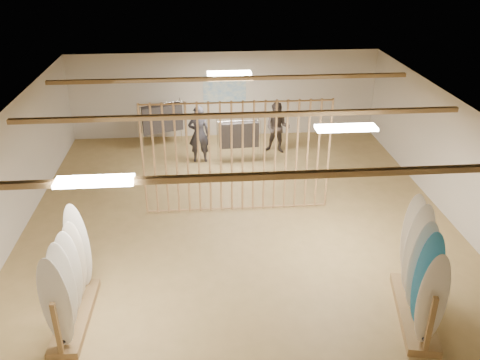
{
  "coord_description": "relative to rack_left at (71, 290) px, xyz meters",
  "views": [
    {
      "loc": [
        -0.86,
        -10.16,
        6.17
      ],
      "look_at": [
        0.0,
        0.0,
        1.2
      ],
      "focal_mm": 38.0,
      "sensor_mm": 36.0,
      "label": 1
    }
  ],
  "objects": [
    {
      "name": "floor",
      "position": [
        3.17,
        2.93,
        -0.63
      ],
      "size": [
        12.0,
        12.0,
        0.0
      ],
      "primitive_type": "plane",
      "color": "#A88A51",
      "rests_on": "ground"
    },
    {
      "name": "ceiling",
      "position": [
        3.17,
        2.93,
        2.17
      ],
      "size": [
        12.0,
        12.0,
        0.0
      ],
      "primitive_type": "plane",
      "rotation": [
        3.14,
        0.0,
        0.0
      ],
      "color": "gray",
      "rests_on": "ground"
    },
    {
      "name": "wall_back",
      "position": [
        3.17,
        8.93,
        0.77
      ],
      "size": [
        12.0,
        0.0,
        12.0
      ],
      "primitive_type": "plane",
      "rotation": [
        1.57,
        0.0,
        0.0
      ],
      "color": "beige",
      "rests_on": "ground"
    },
    {
      "name": "wall_left",
      "position": [
        -1.83,
        2.93,
        0.77
      ],
      "size": [
        0.0,
        12.0,
        12.0
      ],
      "primitive_type": "plane",
      "rotation": [
        1.57,
        0.0,
        1.57
      ],
      "color": "beige",
      "rests_on": "ground"
    },
    {
      "name": "wall_right",
      "position": [
        8.17,
        2.93,
        0.77
      ],
      "size": [
        0.0,
        12.0,
        12.0
      ],
      "primitive_type": "plane",
      "rotation": [
        1.57,
        0.0,
        -1.57
      ],
      "color": "beige",
      "rests_on": "ground"
    },
    {
      "name": "ceiling_slats",
      "position": [
        3.17,
        2.93,
        2.09
      ],
      "size": [
        9.5,
        6.12,
        0.1
      ],
      "primitive_type": "cube",
      "color": "olive",
      "rests_on": "ground"
    },
    {
      "name": "light_panels",
      "position": [
        3.17,
        2.93,
        2.11
      ],
      "size": [
        1.2,
        0.35,
        0.06
      ],
      "primitive_type": "cube",
      "color": "white",
      "rests_on": "ground"
    },
    {
      "name": "bamboo_partition",
      "position": [
        3.17,
        3.73,
        0.77
      ],
      "size": [
        4.45,
        0.05,
        2.78
      ],
      "color": "tan",
      "rests_on": "ground"
    },
    {
      "name": "poster",
      "position": [
        3.17,
        8.91,
        0.97
      ],
      "size": [
        1.4,
        0.03,
        0.9
      ],
      "primitive_type": "cube",
      "color": "#377CC3",
      "rests_on": "ground"
    },
    {
      "name": "rack_left",
      "position": [
        0.0,
        0.0,
        0.0
      ],
      "size": [
        0.56,
        1.97,
        1.86
      ],
      "rotation": [
        0.0,
        0.0,
        -0.02
      ],
      "color": "olive",
      "rests_on": "floor"
    },
    {
      "name": "rack_right",
      "position": [
        6.01,
        -0.4,
        0.04
      ],
      "size": [
        0.96,
        2.14,
        1.97
      ],
      "rotation": [
        0.0,
        0.0,
        -0.21
      ],
      "color": "olive",
      "rests_on": "floor"
    },
    {
      "name": "clothing_rack_a",
      "position": [
        1.14,
        8.0,
        0.33
      ],
      "size": [
        1.32,
        0.79,
        1.48
      ],
      "rotation": [
        0.0,
        0.0,
        0.37
      ],
      "color": "silver",
      "rests_on": "floor"
    },
    {
      "name": "clothing_rack_b",
      "position": [
        3.45,
        6.67,
        0.23
      ],
      "size": [
        1.23,
        0.39,
        1.32
      ],
      "rotation": [
        0.0,
        0.0,
        0.07
      ],
      "color": "silver",
      "rests_on": "floor"
    },
    {
      "name": "shopper_a",
      "position": [
        2.29,
        6.78,
        0.34
      ],
      "size": [
        0.73,
        0.51,
        1.96
      ],
      "primitive_type": "imported",
      "rotation": [
        0.0,
        0.0,
        3.11
      ],
      "color": "#292830",
      "rests_on": "floor"
    },
    {
      "name": "shopper_b",
      "position": [
        4.69,
        7.3,
        0.26
      ],
      "size": [
        1.04,
        0.93,
        1.8
      ],
      "primitive_type": "imported",
      "rotation": [
        0.0,
        0.0,
        -0.34
      ],
      "color": "#372E2A",
      "rests_on": "floor"
    }
  ]
}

